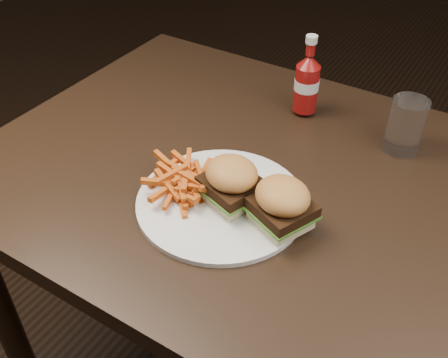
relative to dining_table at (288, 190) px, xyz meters
The scene contains 7 objects.
dining_table is the anchor object (origin of this frame).
plate 0.14m from the dining_table, 121.90° to the right, with size 0.30×0.30×0.01m, color white.
sandwich_half_a 0.13m from the dining_table, 117.62° to the right, with size 0.08×0.08×0.02m, color beige.
sandwich_half_b 0.13m from the dining_table, 70.33° to the right, with size 0.08×0.08×0.02m, color #F9F1B7.
fries_pile 0.20m from the dining_table, 138.29° to the right, with size 0.12×0.12×0.05m, color #B97D28, non-canonical shape.
ketchup_bottle 0.26m from the dining_table, 108.92° to the left, with size 0.05×0.05×0.10m, color maroon.
tumbler 0.27m from the dining_table, 56.28° to the left, with size 0.07×0.07×0.11m, color white.
Camera 1 is at (0.30, -0.70, 1.37)m, focal length 42.00 mm.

